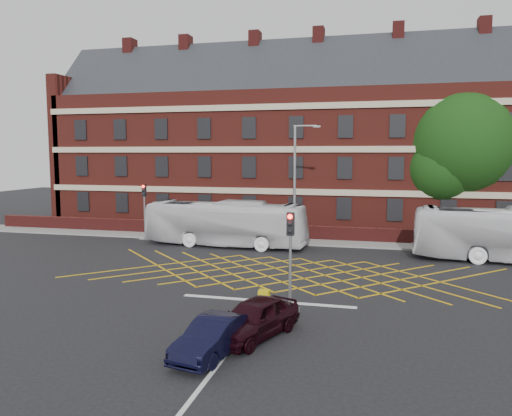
% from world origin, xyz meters
% --- Properties ---
extents(ground, '(120.00, 120.00, 0.00)m').
position_xyz_m(ground, '(0.00, 0.00, 0.00)').
color(ground, black).
rests_on(ground, ground).
extents(victorian_building, '(51.00, 12.17, 20.40)m').
position_xyz_m(victorian_building, '(0.25, 22.00, 7.84)').
color(victorian_building, maroon).
rests_on(victorian_building, ground).
extents(boundary_wall, '(56.00, 0.50, 1.10)m').
position_xyz_m(boundary_wall, '(0.00, 13.00, 0.55)').
color(boundary_wall, '#531816').
rests_on(boundary_wall, ground).
extents(far_pavement, '(60.00, 3.00, 0.12)m').
position_xyz_m(far_pavement, '(0.00, 12.00, 0.06)').
color(far_pavement, slate).
rests_on(far_pavement, ground).
extents(box_junction_hatching, '(8.22, 8.22, 0.02)m').
position_xyz_m(box_junction_hatching, '(0.00, 2.00, 0.01)').
color(box_junction_hatching, '#CC990C').
rests_on(box_junction_hatching, ground).
extents(stop_line, '(8.00, 0.30, 0.02)m').
position_xyz_m(stop_line, '(0.00, -3.50, 0.01)').
color(stop_line, silver).
rests_on(stop_line, ground).
extents(centre_line, '(0.15, 14.00, 0.02)m').
position_xyz_m(centre_line, '(0.00, -10.00, 0.01)').
color(centre_line, silver).
rests_on(centre_line, ground).
extents(bus_left, '(11.96, 3.58, 3.28)m').
position_xyz_m(bus_left, '(-5.94, 9.01, 1.64)').
color(bus_left, silver).
rests_on(bus_left, ground).
extents(car_navy, '(2.02, 3.96, 1.25)m').
position_xyz_m(car_navy, '(-0.41, -9.79, 0.62)').
color(car_navy, black).
rests_on(car_navy, ground).
extents(car_maroon, '(3.09, 4.52, 1.43)m').
position_xyz_m(car_maroon, '(0.53, -7.92, 0.72)').
color(car_maroon, black).
rests_on(car_maroon, ground).
extents(deciduous_tree, '(8.82, 8.82, 11.88)m').
position_xyz_m(deciduous_tree, '(10.94, 18.22, 6.87)').
color(deciduous_tree, black).
rests_on(deciduous_tree, ground).
extents(traffic_light_near, '(0.70, 0.70, 4.27)m').
position_xyz_m(traffic_light_near, '(1.31, -5.00, 1.76)').
color(traffic_light_near, slate).
rests_on(traffic_light_near, ground).
extents(traffic_light_far, '(0.70, 0.70, 4.27)m').
position_xyz_m(traffic_light_far, '(-13.00, 10.42, 1.76)').
color(traffic_light_far, slate).
rests_on(traffic_light_far, ground).
extents(street_lamp, '(2.25, 1.00, 8.61)m').
position_xyz_m(street_lamp, '(-0.92, 9.47, 2.94)').
color(street_lamp, slate).
rests_on(street_lamp, ground).
extents(direction_signs, '(1.10, 0.16, 2.20)m').
position_xyz_m(direction_signs, '(-12.68, 11.79, 1.38)').
color(direction_signs, gray).
rests_on(direction_signs, ground).
extents(utility_cabinet, '(0.47, 0.40, 0.87)m').
position_xyz_m(utility_cabinet, '(0.14, -4.72, 0.43)').
color(utility_cabinet, '#C4AA0B').
rests_on(utility_cabinet, ground).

